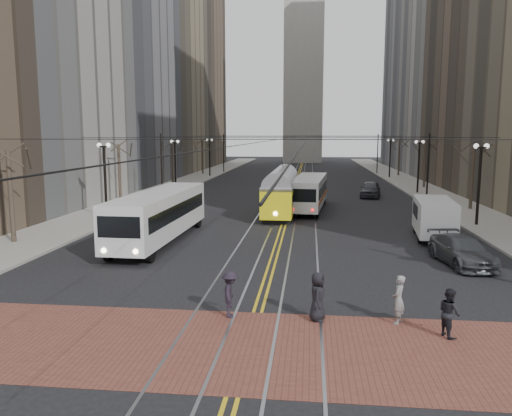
% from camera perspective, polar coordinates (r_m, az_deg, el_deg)
% --- Properties ---
extents(ground, '(260.00, 260.00, 0.00)m').
position_cam_1_polar(ground, '(19.66, 0.47, -10.90)').
color(ground, black).
rests_on(ground, ground).
extents(sidewalk_left, '(5.00, 140.00, 0.15)m').
position_cam_1_polar(sidewalk_left, '(65.97, -8.64, 2.71)').
color(sidewalk_left, gray).
rests_on(sidewalk_left, ground).
extents(sidewalk_right, '(5.00, 140.00, 0.15)m').
position_cam_1_polar(sidewalk_right, '(65.13, 17.83, 2.33)').
color(sidewalk_right, gray).
rests_on(sidewalk_right, ground).
extents(crosswalk_band, '(25.00, 6.00, 0.01)m').
position_cam_1_polar(crosswalk_band, '(15.96, -1.02, -15.60)').
color(crosswalk_band, brown).
rests_on(crosswalk_band, ground).
extents(streetcar_rails, '(4.80, 130.00, 0.02)m').
position_cam_1_polar(streetcar_rails, '(63.82, 4.51, 2.53)').
color(streetcar_rails, gray).
rests_on(streetcar_rails, ground).
extents(centre_lines, '(0.42, 130.00, 0.01)m').
position_cam_1_polar(centre_lines, '(63.82, 4.51, 2.53)').
color(centre_lines, gold).
rests_on(centre_lines, ground).
extents(building_left_mid, '(16.00, 20.00, 34.00)m').
position_cam_1_polar(building_left_mid, '(70.81, -17.34, 16.55)').
color(building_left_mid, slate).
rests_on(building_left_mid, ground).
extents(building_left_midfar, '(20.00, 20.00, 52.00)m').
position_cam_1_polar(building_left_midfar, '(91.52, -13.53, 20.47)').
color(building_left_midfar, '#807258').
rests_on(building_left_midfar, ground).
extents(building_left_far, '(16.00, 20.00, 40.00)m').
position_cam_1_polar(building_left_far, '(108.82, -8.73, 15.42)').
color(building_left_far, brown).
rests_on(building_left_far, ground).
extents(building_right_mid, '(16.00, 20.00, 34.00)m').
position_cam_1_polar(building_right_mid, '(69.46, 27.18, 16.19)').
color(building_right_mid, brown).
rests_on(building_right_mid, ground).
extents(building_right_midfar, '(20.00, 20.00, 52.00)m').
position_cam_1_polar(building_right_midfar, '(90.40, 24.07, 20.15)').
color(building_right_midfar, '#9A9891').
rests_on(building_right_midfar, ground).
extents(building_right_far, '(16.00, 20.00, 40.00)m').
position_cam_1_polar(building_right_far, '(107.95, 19.50, 15.11)').
color(building_right_far, slate).
rests_on(building_right_far, ground).
extents(clock_tower, '(12.00, 12.00, 66.00)m').
position_cam_1_polar(clock_tower, '(124.02, 5.57, 22.09)').
color(clock_tower, '#B2AFA5').
rests_on(clock_tower, ground).
extents(lamp_posts, '(27.60, 57.20, 5.60)m').
position_cam_1_polar(lamp_posts, '(47.39, 3.95, 3.90)').
color(lamp_posts, black).
rests_on(lamp_posts, ground).
extents(street_trees, '(31.68, 53.28, 5.60)m').
position_cam_1_polar(street_trees, '(53.87, 4.23, 4.43)').
color(street_trees, '#382D23').
rests_on(street_trees, ground).
extents(trolley_wires, '(25.96, 120.00, 6.60)m').
position_cam_1_polar(trolley_wires, '(53.39, 4.23, 5.45)').
color(trolley_wires, black).
rests_on(trolley_wires, ground).
extents(transit_bus, '(2.87, 12.30, 3.06)m').
position_cam_1_polar(transit_bus, '(30.81, -10.95, -1.03)').
color(transit_bus, silver).
rests_on(transit_bus, ground).
extents(streetcar, '(2.44, 12.39, 2.91)m').
position_cam_1_polar(streetcar, '(41.68, 2.92, 1.44)').
color(streetcar, yellow).
rests_on(streetcar, ground).
extents(rear_bus, '(3.34, 11.13, 2.86)m').
position_cam_1_polar(rear_bus, '(43.47, 6.10, 1.65)').
color(rear_bus, silver).
rests_on(rear_bus, ground).
extents(cargo_van, '(2.78, 5.81, 2.48)m').
position_cam_1_polar(cargo_van, '(33.12, 19.67, -1.23)').
color(cargo_van, white).
rests_on(cargo_van, ground).
extents(sedan_grey, '(2.74, 5.12, 1.66)m').
position_cam_1_polar(sedan_grey, '(53.60, 12.95, 2.11)').
color(sedan_grey, '#393A40').
rests_on(sedan_grey, ground).
extents(sedan_parked, '(2.74, 5.19, 1.43)m').
position_cam_1_polar(sedan_parked, '(27.22, 22.44, -4.51)').
color(sedan_parked, '#414449').
rests_on(sedan_parked, ground).
extents(pedestrian_a, '(0.63, 0.89, 1.73)m').
position_cam_1_polar(pedestrian_a, '(17.87, 7.06, -9.99)').
color(pedestrian_a, black).
rests_on(pedestrian_a, crosswalk_band).
extents(pedestrian_b, '(0.61, 0.73, 1.70)m').
position_cam_1_polar(pedestrian_b, '(18.14, 15.97, -10.02)').
color(pedestrian_b, gray).
rests_on(pedestrian_b, crosswalk_band).
extents(pedestrian_c, '(0.83, 0.93, 1.59)m').
position_cam_1_polar(pedestrian_c, '(17.57, 21.22, -11.07)').
color(pedestrian_c, black).
rests_on(pedestrian_c, crosswalk_band).
extents(pedestrian_d, '(0.76, 1.16, 1.68)m').
position_cam_1_polar(pedestrian_d, '(18.08, -2.94, -9.78)').
color(pedestrian_d, black).
rests_on(pedestrian_d, crosswalk_band).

